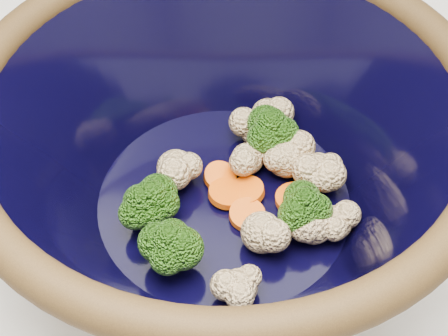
# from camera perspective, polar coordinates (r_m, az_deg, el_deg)

# --- Properties ---
(mixing_bowl) EXTENTS (0.39, 0.39, 0.16)m
(mixing_bowl) POSITION_cam_1_polar(r_m,az_deg,el_deg) (0.46, 0.00, 1.25)
(mixing_bowl) COLOR black
(mixing_bowl) RESTS_ON counter
(vegetable_pile) EXTENTS (0.17, 0.20, 0.05)m
(vegetable_pile) POSITION_cam_1_polar(r_m,az_deg,el_deg) (0.48, 1.91, -1.61)
(vegetable_pile) COLOR #608442
(vegetable_pile) RESTS_ON mixing_bowl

